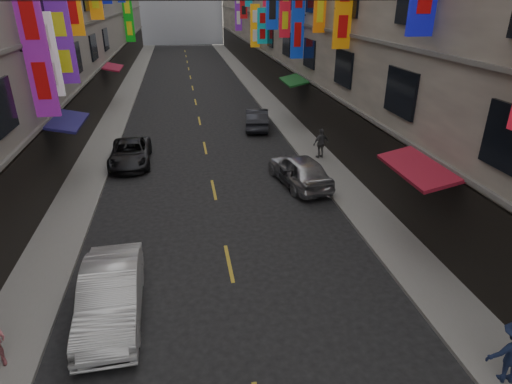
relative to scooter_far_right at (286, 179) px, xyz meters
name	(u,v)px	position (x,y,z in m)	size (l,w,h in m)	color
sidewalk_left	(121,104)	(-9.34, 18.33, -0.38)	(2.00, 90.00, 0.12)	slate
sidewalk_right	(266,99)	(2.66, 18.33, -0.38)	(2.00, 90.00, 0.12)	slate
street_awnings	(180,116)	(-4.60, 2.33, 2.56)	(13.99, 35.20, 0.41)	#144E23
lane_markings	(197,111)	(-3.34, 15.33, -0.44)	(0.12, 80.20, 0.01)	gold
scooter_far_right	(286,179)	(0.00, 0.00, 0.00)	(0.55, 1.80, 1.14)	black
car_left_mid	(111,295)	(-6.78, -7.68, 0.28)	(1.52, 4.36, 1.44)	silver
car_left_far	(130,153)	(-7.34, 4.41, 0.17)	(2.02, 4.39, 1.22)	black
car_right_mid	(299,170)	(0.66, 0.24, 0.30)	(1.75, 4.34, 1.48)	#B2B2B7
car_right_far	(257,119)	(0.36, 9.76, 0.23)	(1.42, 4.08, 1.34)	#26272E
pedestrian_rnear	(512,353)	(2.31, -11.57, 0.47)	(1.03, 0.53, 1.59)	#161F3E
pedestrian_rfar	(321,143)	(2.68, 3.29, 0.48)	(0.94, 0.54, 1.61)	#505052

